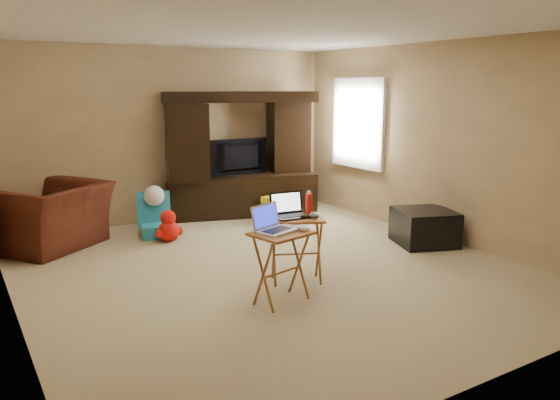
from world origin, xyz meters
TOP-DOWN VIEW (x-y plane):
  - floor at (0.00, 0.00)m, footprint 5.50×5.50m
  - ceiling at (0.00, 0.00)m, footprint 5.50×5.50m
  - wall_back at (0.00, 2.75)m, footprint 5.00×0.00m
  - wall_front at (0.00, -2.75)m, footprint 5.00×0.00m
  - wall_left at (-2.50, 0.00)m, footprint 0.00×5.50m
  - wall_right at (2.50, 0.00)m, footprint 0.00×5.50m
  - window_pane at (2.48, 1.55)m, footprint 0.00×1.20m
  - window_frame at (2.46, 1.55)m, footprint 0.06×1.14m
  - entertainment_center at (0.92, 2.42)m, footprint 2.35×1.20m
  - television at (0.92, 2.38)m, footprint 0.95×0.13m
  - recliner at (-1.86, 2.08)m, footprint 1.60×1.57m
  - child_rocker at (-0.58, 1.92)m, footprint 0.56×0.60m
  - plush_toy at (-0.56, 1.60)m, footprint 0.37×0.31m
  - push_toy at (1.22, 1.86)m, footprint 0.58×0.49m
  - ottoman at (2.13, -0.19)m, footprint 0.87×0.87m
  - tray_table_left at (-0.39, -0.85)m, footprint 0.59×0.51m
  - tray_table_right at (0.03, -0.47)m, footprint 0.64×0.59m
  - laptop_left at (-0.42, -0.82)m, footprint 0.42×0.38m
  - laptop_right at (-0.01, -0.45)m, footprint 0.38×0.33m
  - mouse_left at (-0.20, -0.92)m, footprint 0.12×0.16m
  - mouse_right at (0.16, -0.59)m, footprint 0.10×0.14m
  - water_bottle at (0.23, -0.39)m, footprint 0.07×0.07m

SIDE VIEW (x-z plane):
  - floor at x=0.00m, z-range 0.00..0.00m
  - push_toy at x=1.22m, z-range 0.00..0.37m
  - plush_toy at x=-0.56m, z-range 0.00..0.42m
  - ottoman at x=2.13m, z-range 0.00..0.44m
  - child_rocker at x=-0.58m, z-range 0.00..0.58m
  - tray_table_left at x=-0.39m, z-range 0.00..0.66m
  - tray_table_right at x=0.03m, z-range 0.00..0.67m
  - recliner at x=-1.86m, z-range 0.00..0.79m
  - mouse_left at x=-0.20m, z-range 0.66..0.72m
  - mouse_right at x=0.16m, z-range 0.67..0.73m
  - water_bottle at x=0.23m, z-range 0.67..0.88m
  - laptop_left at x=-0.42m, z-range 0.66..0.90m
  - laptop_right at x=-0.01m, z-range 0.67..0.91m
  - television at x=0.92m, z-range 0.62..1.17m
  - entertainment_center at x=0.92m, z-range 0.00..1.87m
  - wall_back at x=0.00m, z-range -1.25..3.75m
  - wall_front at x=0.00m, z-range -1.25..3.75m
  - wall_left at x=-2.50m, z-range -1.50..4.00m
  - wall_right at x=2.50m, z-range -1.50..4.00m
  - window_pane at x=2.48m, z-range 0.80..2.00m
  - window_frame at x=2.46m, z-range 0.73..2.07m
  - ceiling at x=0.00m, z-range 2.50..2.50m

